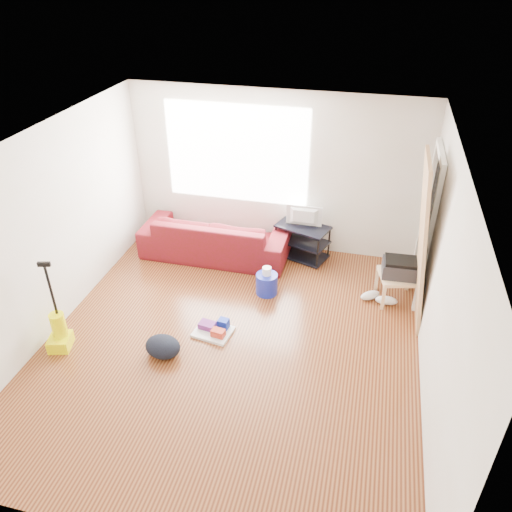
% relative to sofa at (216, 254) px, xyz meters
% --- Properties ---
extents(room, '(4.51, 5.01, 2.51)m').
position_rel_sofa_xyz_m(room, '(0.89, -1.80, 1.25)').
color(room, '#491E0F').
rests_on(room, ground).
extents(sofa, '(2.27, 0.89, 0.66)m').
position_rel_sofa_xyz_m(sofa, '(0.00, 0.00, 0.00)').
color(sofa, '#4B120C').
rests_on(sofa, ground).
extents(tv_stand, '(0.89, 0.68, 0.54)m').
position_rel_sofa_xyz_m(tv_stand, '(1.33, 0.27, 0.28)').
color(tv_stand, black).
rests_on(tv_stand, ground).
extents(tv, '(0.55, 0.07, 0.31)m').
position_rel_sofa_xyz_m(tv, '(1.33, 0.27, 0.70)').
color(tv, black).
rests_on(tv, tv_stand).
extents(side_table, '(0.59, 0.59, 0.40)m').
position_rel_sofa_xyz_m(side_table, '(2.77, -0.52, 0.34)').
color(side_table, tan).
rests_on(side_table, ground).
extents(printer, '(0.48, 0.37, 0.24)m').
position_rel_sofa_xyz_m(printer, '(2.77, -0.52, 0.52)').
color(printer, '#252429').
rests_on(printer, side_table).
extents(bucket, '(0.33, 0.33, 0.31)m').
position_rel_sofa_xyz_m(bucket, '(1.01, -0.81, 0.00)').
color(bucket, '#16229D').
rests_on(bucket, ground).
extents(toilet_paper, '(0.13, 0.13, 0.11)m').
position_rel_sofa_xyz_m(toilet_paper, '(1.01, -0.80, 0.21)').
color(toilet_paper, white).
rests_on(toilet_paper, bucket).
extents(cleaning_tray, '(0.51, 0.43, 0.17)m').
position_rel_sofa_xyz_m(cleaning_tray, '(0.56, -1.80, 0.05)').
color(cleaning_tray, white).
rests_on(cleaning_tray, ground).
extents(backpack, '(0.50, 0.43, 0.24)m').
position_rel_sofa_xyz_m(backpack, '(0.09, -2.33, 0.00)').
color(backpack, black).
rests_on(backpack, ground).
extents(sneakers, '(0.53, 0.28, 0.12)m').
position_rel_sofa_xyz_m(sneakers, '(2.55, -0.64, 0.06)').
color(sneakers, silver).
rests_on(sneakers, ground).
extents(vacuum, '(0.31, 0.34, 1.19)m').
position_rel_sofa_xyz_m(vacuum, '(-1.18, -2.48, 0.22)').
color(vacuum, '#E5E500').
rests_on(vacuum, ground).
extents(door_panel, '(0.27, 0.88, 2.18)m').
position_rel_sofa_xyz_m(door_panel, '(2.95, -0.82, 0.00)').
color(door_panel, tan).
rests_on(door_panel, ground).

